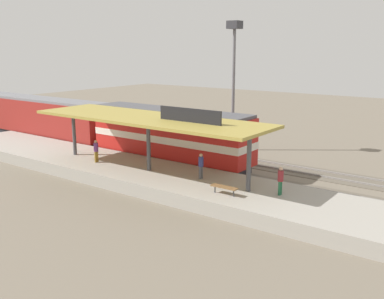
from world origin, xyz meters
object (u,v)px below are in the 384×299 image
object	(u,v)px
light_mast	(234,59)
person_waiting	(96,150)
platform_bench	(224,187)
locomotive	(170,136)
passenger_carriage_front	(36,117)
person_walking	(280,179)
person_boarding	(201,165)

from	to	relation	value
light_mast	person_waiting	world-z (taller)	light_mast
platform_bench	locomotive	world-z (taller)	locomotive
locomotive	passenger_carriage_front	bearing A→B (deg)	90.00
platform_bench	locomotive	size ratio (longest dim) A/B	0.12
platform_bench	passenger_carriage_front	bearing A→B (deg)	77.45
passenger_carriage_front	person_walking	world-z (taller)	passenger_carriage_front
locomotive	person_walking	xyz separation A→B (m)	(-4.10, -11.64, -0.56)
light_mast	person_waiting	xyz separation A→B (m)	(-13.06, 4.07, -6.54)
person_waiting	person_boarding	bearing A→B (deg)	-82.69
passenger_carriage_front	light_mast	size ratio (longest dim) A/B	1.71
locomotive	light_mast	world-z (taller)	light_mast
locomotive	person_waiting	xyz separation A→B (m)	(-5.26, 2.93, -0.56)
locomotive	person_waiting	world-z (taller)	locomotive
platform_bench	locomotive	distance (m)	10.83
person_waiting	person_boarding	size ratio (longest dim) A/B	1.00
light_mast	person_boarding	bearing A→B (deg)	-158.04
locomotive	person_boarding	size ratio (longest dim) A/B	8.44
person_waiting	person_walking	xyz separation A→B (m)	(1.16, -14.58, 0.00)
platform_bench	person_boarding	xyz separation A→B (m)	(1.88, 3.01, 0.51)
person_waiting	platform_bench	bearing A→B (deg)	-93.55
platform_bench	passenger_carriage_front	distance (m)	27.63
light_mast	person_waiting	bearing A→B (deg)	162.69
person_boarding	platform_bench	bearing A→B (deg)	-121.95
locomotive	person_walking	distance (m)	12.36
person_walking	locomotive	bearing A→B (deg)	70.59
light_mast	person_walking	world-z (taller)	light_mast
person_walking	person_boarding	size ratio (longest dim) A/B	1.00
passenger_carriage_front	person_walking	xyz separation A→B (m)	(-4.10, -29.64, -0.46)
light_mast	person_walking	bearing A→B (deg)	-138.57
platform_bench	person_waiting	world-z (taller)	person_waiting
platform_bench	person_waiting	distance (m)	11.92
person_boarding	person_walking	bearing A→B (deg)	-89.78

